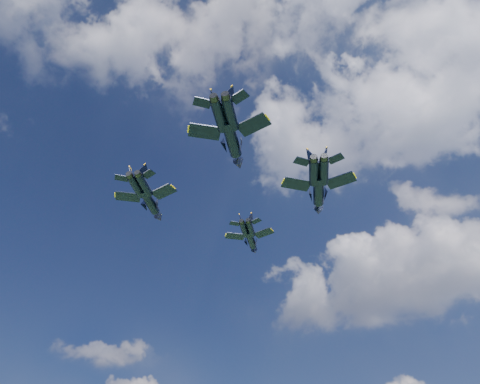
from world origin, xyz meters
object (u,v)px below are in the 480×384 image
jet_left (150,202)px  jet_slot (232,140)px  jet_right (318,192)px  jet_lead (251,240)px

jet_left → jet_slot: size_ratio=0.91×
jet_left → jet_right: size_ratio=0.92×
jet_lead → jet_slot: (14.92, -31.03, -2.89)m
jet_lead → jet_right: 24.77m
jet_lead → jet_left: size_ratio=0.88×
jet_left → jet_right: bearing=3.4°
jet_right → jet_slot: (-6.79, -19.58, 0.44)m
jet_left → jet_slot: bearing=-35.2°
jet_left → jet_slot: jet_left is taller
jet_right → jet_slot: bearing=-134.1°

